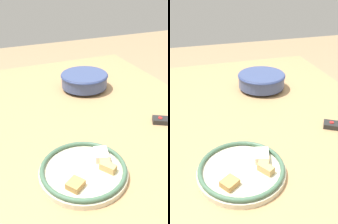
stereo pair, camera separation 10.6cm
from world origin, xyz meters
The scene contains 3 objects.
dining_table centered at (0.00, 0.00, 0.69)m, with size 1.46×1.06×0.77m.
noodle_bowl centered at (-0.28, 0.10, 0.82)m, with size 0.24×0.24×0.08m.
food_plate centered at (0.30, -0.15, 0.78)m, with size 0.27×0.27×0.04m.
Camera 2 is at (0.90, -0.29, 1.33)m, focal length 42.00 mm.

